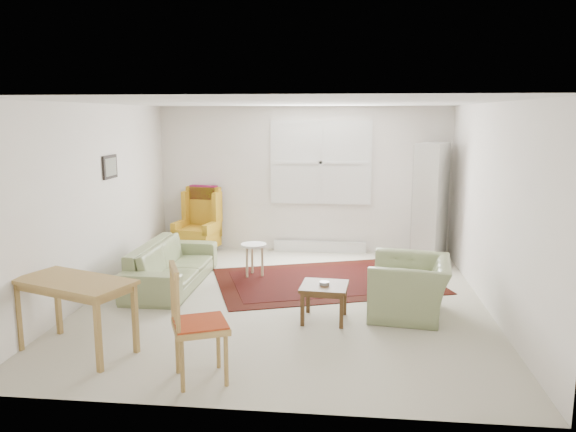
# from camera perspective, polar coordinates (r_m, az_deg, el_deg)

# --- Properties ---
(room) EXTENTS (5.04, 5.54, 2.51)m
(room) POSITION_cam_1_polar(r_m,az_deg,el_deg) (7.21, 0.07, 1.49)
(room) COLOR beige
(room) RESTS_ON ground
(rug) EXTENTS (3.52, 2.85, 0.03)m
(rug) POSITION_cam_1_polar(r_m,az_deg,el_deg) (8.12, 3.88, -6.52)
(rug) COLOR black
(rug) RESTS_ON ground
(sofa) EXTENTS (0.81, 2.05, 0.82)m
(sofa) POSITION_cam_1_polar(r_m,az_deg,el_deg) (7.99, -11.73, -4.04)
(sofa) COLOR #7F8C5D
(sofa) RESTS_ON ground
(armchair) EXTENTS (1.05, 1.16, 0.81)m
(armchair) POSITION_cam_1_polar(r_m,az_deg,el_deg) (6.85, 12.30, -6.52)
(armchair) COLOR #7F8C5D
(armchair) RESTS_ON ground
(wingback_chair) EXTENTS (0.78, 0.81, 1.14)m
(wingback_chair) POSITION_cam_1_polar(r_m,az_deg,el_deg) (9.74, -9.26, -0.44)
(wingback_chair) COLOR gold
(wingback_chair) RESTS_ON ground
(coffee_table) EXTENTS (0.56, 0.56, 0.43)m
(coffee_table) POSITION_cam_1_polar(r_m,az_deg,el_deg) (6.58, 3.70, -8.74)
(coffee_table) COLOR #492F16
(coffee_table) RESTS_ON ground
(stool) EXTENTS (0.43, 0.43, 0.50)m
(stool) POSITION_cam_1_polar(r_m,az_deg,el_deg) (8.29, -3.50, -4.48)
(stool) COLOR white
(stool) RESTS_ON ground
(cabinet) EXTENTS (0.67, 0.86, 1.92)m
(cabinet) POSITION_cam_1_polar(r_m,az_deg,el_deg) (9.29, 14.30, 1.30)
(cabinet) COLOR silver
(cabinet) RESTS_ON ground
(desk) EXTENTS (1.31, 0.97, 0.75)m
(desk) POSITION_cam_1_polar(r_m,az_deg,el_deg) (6.07, -20.71, -9.47)
(desk) COLOR #AA8544
(desk) RESTS_ON ground
(desk_chair) EXTENTS (0.62, 0.62, 1.07)m
(desk_chair) POSITION_cam_1_polar(r_m,az_deg,el_deg) (5.12, -8.91, -10.66)
(desk_chair) COLOR #AA8544
(desk_chair) RESTS_ON ground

